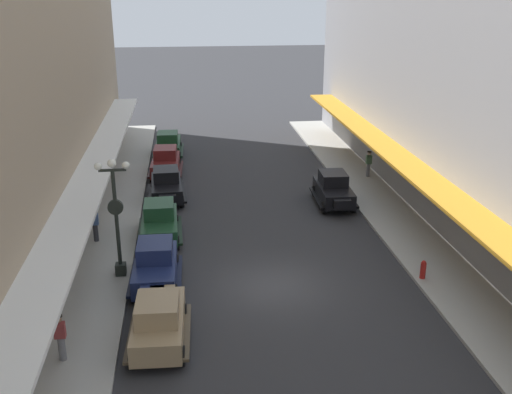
{
  "coord_description": "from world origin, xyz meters",
  "views": [
    {
      "loc": [
        -3.41,
        -21.75,
        11.96
      ],
      "look_at": [
        0.0,
        6.0,
        1.8
      ],
      "focal_mm": 41.43,
      "sensor_mm": 36.0,
      "label": 1
    }
  ],
  "objects_px": {
    "parked_car_2": "(168,144)",
    "parked_car_4": "(160,221)",
    "parked_car_3": "(166,184)",
    "pedestrian_0": "(61,337)",
    "parked_car_5": "(166,162)",
    "pedestrian_2": "(369,164)",
    "parked_car_6": "(334,189)",
    "fire_hydrant": "(423,269)",
    "parked_car_1": "(155,264)",
    "lamp_post_with_clock": "(116,213)",
    "parked_car_0": "(159,320)",
    "pedestrian_1": "(95,224)"
  },
  "relations": [
    {
      "from": "pedestrian_1",
      "to": "pedestrian_2",
      "type": "distance_m",
      "value": 18.16
    },
    {
      "from": "parked_car_2",
      "to": "pedestrian_1",
      "type": "height_order",
      "value": "parked_car_2"
    },
    {
      "from": "parked_car_3",
      "to": "parked_car_2",
      "type": "bearing_deg",
      "value": 90.37
    },
    {
      "from": "parked_car_4",
      "to": "lamp_post_with_clock",
      "type": "relative_size",
      "value": 0.83
    },
    {
      "from": "parked_car_6",
      "to": "parked_car_5",
      "type": "bearing_deg",
      "value": 145.48
    },
    {
      "from": "parked_car_0",
      "to": "lamp_post_with_clock",
      "type": "distance_m",
      "value": 5.88
    },
    {
      "from": "pedestrian_0",
      "to": "parked_car_0",
      "type": "bearing_deg",
      "value": 13.92
    },
    {
      "from": "parked_car_4",
      "to": "fire_hydrant",
      "type": "relative_size",
      "value": 5.22
    },
    {
      "from": "parked_car_5",
      "to": "fire_hydrant",
      "type": "bearing_deg",
      "value": -55.5
    },
    {
      "from": "pedestrian_0",
      "to": "pedestrian_2",
      "type": "xyz_separation_m",
      "value": [
        16.0,
        17.99,
        0.0
      ]
    },
    {
      "from": "lamp_post_with_clock",
      "to": "pedestrian_1",
      "type": "relative_size",
      "value": 3.09
    },
    {
      "from": "parked_car_3",
      "to": "parked_car_6",
      "type": "bearing_deg",
      "value": -11.32
    },
    {
      "from": "parked_car_1",
      "to": "pedestrian_0",
      "type": "height_order",
      "value": "parked_car_1"
    },
    {
      "from": "parked_car_3",
      "to": "fire_hydrant",
      "type": "xyz_separation_m",
      "value": [
        10.97,
        -11.47,
        -0.38
      ]
    },
    {
      "from": "parked_car_1",
      "to": "parked_car_5",
      "type": "xyz_separation_m",
      "value": [
        0.1,
        15.1,
        0.0
      ]
    },
    {
      "from": "parked_car_2",
      "to": "pedestrian_0",
      "type": "xyz_separation_m",
      "value": [
        -3.08,
        -24.84,
        0.07
      ]
    },
    {
      "from": "parked_car_4",
      "to": "pedestrian_2",
      "type": "bearing_deg",
      "value": 31.65
    },
    {
      "from": "parked_car_0",
      "to": "pedestrian_2",
      "type": "xyz_separation_m",
      "value": [
        12.84,
        17.21,
        0.07
      ]
    },
    {
      "from": "parked_car_0",
      "to": "parked_car_6",
      "type": "xyz_separation_m",
      "value": [
        9.44,
        12.87,
        0.0
      ]
    },
    {
      "from": "parked_car_2",
      "to": "lamp_post_with_clock",
      "type": "height_order",
      "value": "lamp_post_with_clock"
    },
    {
      "from": "parked_car_0",
      "to": "parked_car_3",
      "type": "height_order",
      "value": "same"
    },
    {
      "from": "parked_car_3",
      "to": "pedestrian_0",
      "type": "height_order",
      "value": "parked_car_3"
    },
    {
      "from": "parked_car_3",
      "to": "pedestrian_2",
      "type": "height_order",
      "value": "parked_car_3"
    },
    {
      "from": "parked_car_5",
      "to": "fire_hydrant",
      "type": "height_order",
      "value": "parked_car_5"
    },
    {
      "from": "parked_car_1",
      "to": "parked_car_6",
      "type": "distance_m",
      "value": 12.9
    },
    {
      "from": "parked_car_4",
      "to": "pedestrian_1",
      "type": "xyz_separation_m",
      "value": [
        -3.07,
        -0.22,
        0.07
      ]
    },
    {
      "from": "parked_car_1",
      "to": "lamp_post_with_clock",
      "type": "distance_m",
      "value": 2.68
    },
    {
      "from": "parked_car_5",
      "to": "lamp_post_with_clock",
      "type": "height_order",
      "value": "lamp_post_with_clock"
    },
    {
      "from": "parked_car_0",
      "to": "fire_hydrant",
      "type": "xyz_separation_m",
      "value": [
        10.95,
        3.3,
        -0.38
      ]
    },
    {
      "from": "parked_car_3",
      "to": "fire_hydrant",
      "type": "height_order",
      "value": "parked_car_3"
    },
    {
      "from": "parked_car_4",
      "to": "pedestrian_1",
      "type": "height_order",
      "value": "parked_car_4"
    },
    {
      "from": "parked_car_4",
      "to": "parked_car_5",
      "type": "bearing_deg",
      "value": 89.62
    },
    {
      "from": "parked_car_0",
      "to": "parked_car_4",
      "type": "bearing_deg",
      "value": 91.56
    },
    {
      "from": "parked_car_1",
      "to": "pedestrian_0",
      "type": "xyz_separation_m",
      "value": [
        -2.89,
        -5.17,
        0.07
      ]
    },
    {
      "from": "parked_car_3",
      "to": "pedestrian_1",
      "type": "xyz_separation_m",
      "value": [
        -3.3,
        -5.84,
        0.07
      ]
    },
    {
      "from": "parked_car_5",
      "to": "pedestrian_2",
      "type": "xyz_separation_m",
      "value": [
        13.02,
        -2.28,
        0.07
      ]
    },
    {
      "from": "parked_car_0",
      "to": "pedestrian_0",
      "type": "height_order",
      "value": "parked_car_0"
    },
    {
      "from": "parked_car_3",
      "to": "pedestrian_1",
      "type": "relative_size",
      "value": 2.58
    },
    {
      "from": "fire_hydrant",
      "to": "parked_car_0",
      "type": "bearing_deg",
      "value": -163.23
    },
    {
      "from": "parked_car_1",
      "to": "parked_car_5",
      "type": "height_order",
      "value": "same"
    },
    {
      "from": "parked_car_2",
      "to": "lamp_post_with_clock",
      "type": "distance_m",
      "value": 19.04
    },
    {
      "from": "pedestrian_2",
      "to": "pedestrian_0",
      "type": "bearing_deg",
      "value": -131.64
    },
    {
      "from": "parked_car_4",
      "to": "parked_car_2",
      "type": "bearing_deg",
      "value": 89.37
    },
    {
      "from": "parked_car_1",
      "to": "parked_car_3",
      "type": "xyz_separation_m",
      "value": [
        0.25,
        10.38,
        0.0
      ]
    },
    {
      "from": "parked_car_2",
      "to": "parked_car_4",
      "type": "xyz_separation_m",
      "value": [
        -0.16,
        -14.91,
        0.0
      ]
    },
    {
      "from": "parked_car_1",
      "to": "pedestrian_0",
      "type": "relative_size",
      "value": 2.57
    },
    {
      "from": "parked_car_6",
      "to": "lamp_post_with_clock",
      "type": "height_order",
      "value": "lamp_post_with_clock"
    },
    {
      "from": "pedestrian_0",
      "to": "parked_car_5",
      "type": "bearing_deg",
      "value": 81.63
    },
    {
      "from": "parked_car_2",
      "to": "parked_car_3",
      "type": "distance_m",
      "value": 9.29
    },
    {
      "from": "parked_car_3",
      "to": "lamp_post_with_clock",
      "type": "relative_size",
      "value": 0.84
    }
  ]
}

